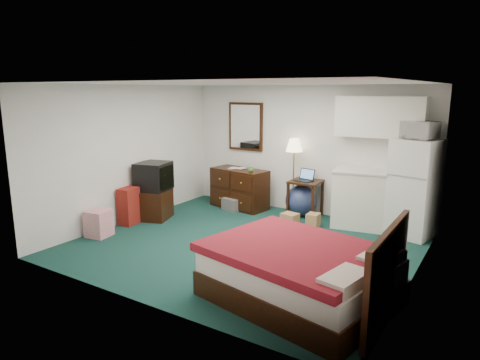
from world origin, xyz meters
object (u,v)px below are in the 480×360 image
Objects in this scene: kitchen_counter at (361,199)px; bed at (299,274)px; fridge at (414,188)px; suitcase at (130,206)px; floor_lamp at (293,176)px; tv_stand at (154,204)px; desk at (305,199)px; dresser at (240,188)px.

kitchen_counter reaches higher than bed.
suitcase is (-4.48, -2.07, -0.48)m from fridge.
floor_lamp is 2.21× the size of suitcase.
tv_stand is at bearing 63.91° from suitcase.
suitcase is at bearing -127.12° from tv_stand.
desk is 1.08m from kitchen_counter.
suitcase is at bearing -109.75° from dresser.
kitchen_counter is at bearing -5.76° from floor_lamp.
kitchen_counter is (1.07, -0.02, 0.15)m from desk.
floor_lamp is at bearing 164.87° from kitchen_counter.
dresser is 0.60× the size of bed.
floor_lamp is 3.18m from suitcase.
floor_lamp is 0.91× the size of fridge.
suitcase is at bearing -141.89° from desk.
kitchen_counter is (2.49, 0.10, 0.10)m from dresser.
fridge is at bearing 10.40° from dresser.
fridge reaches higher than suitcase.
floor_lamp reaches higher than kitchen_counter.
suitcase is at bearing -141.57° from fridge.
tv_stand is (-0.96, -1.52, -0.13)m from dresser.
fridge is at bearing 89.41° from bed.
dresser reaches higher than tv_stand.
tv_stand is at bearing -164.22° from kitchen_counter.
tv_stand is at bearing -139.54° from floor_lamp.
bed is (1.31, -3.13, -0.04)m from desk.
fridge is (2.27, -0.17, 0.07)m from floor_lamp.
fridge is 4.65m from tv_stand.
floor_lamp is 1.42m from kitchen_counter.
dresser is 1.43m from desk.
bed is at bearing -88.26° from fridge.
fridge is 0.82× the size of bed.
suitcase is (-3.60, -2.10, -0.17)m from kitchen_counter.
fridge is at bearing 0.42° from tv_stand.
kitchen_counter is 3.82m from tv_stand.
kitchen_counter is at bearing 105.62° from bed.
dresser reaches higher than suitcase.
fridge is 2.42× the size of suitcase.
bed is (-0.65, -3.08, -0.50)m from fridge.
dresser is 1.19× the size of kitchen_counter.
suitcase reaches higher than tv_stand.
kitchen_counter is at bearing 11.50° from dresser.
bed is (0.23, -3.11, -0.18)m from kitchen_counter.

